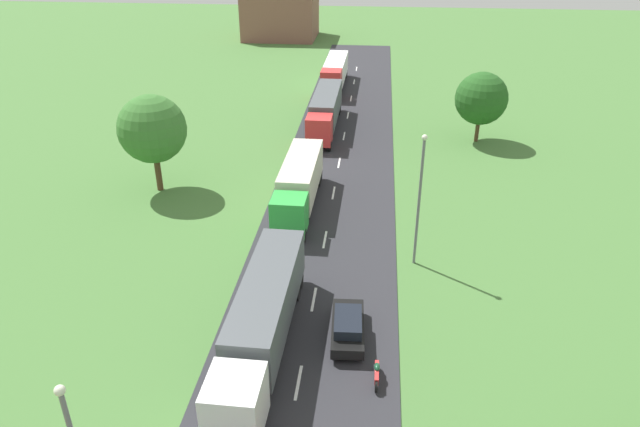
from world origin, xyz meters
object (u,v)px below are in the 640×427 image
at_px(tree_oak, 152,129).
at_px(distant_building, 281,16).
at_px(motorcycle_courier, 377,373).
at_px(lamppost_second, 420,195).
at_px(tree_elm, 481,99).
at_px(truck_third, 325,109).
at_px(truck_fourth, 335,72).
at_px(truck_lead, 262,318).
at_px(car_second, 348,326).
at_px(truck_second, 299,183).

height_order(tree_oak, distant_building, tree_oak).
xyz_separation_m(motorcycle_courier, distant_building, (-18.56, 85.87, 3.30)).
bearing_deg(lamppost_second, tree_elm, 73.07).
distance_m(truck_third, lamppost_second, 27.36).
height_order(truck_third, truck_fourth, truck_third).
bearing_deg(truck_lead, distant_building, 98.50).
xyz_separation_m(truck_fourth, lamppost_second, (8.55, -41.98, 2.89)).
distance_m(motorcycle_courier, lamppost_second, 12.34).
relative_size(car_second, tree_elm, 0.65).
height_order(lamppost_second, tree_oak, lamppost_second).
bearing_deg(truck_second, car_second, -73.14).
distance_m(tree_oak, distant_building, 65.24).
bearing_deg(lamppost_second, distant_building, 105.63).
distance_m(truck_third, truck_fourth, 16.07).
bearing_deg(truck_lead, truck_fourth, 90.27).
bearing_deg(truck_fourth, truck_third, -89.18).
height_order(motorcycle_courier, tree_elm, tree_elm).
height_order(truck_second, truck_third, truck_third).
bearing_deg(truck_third, motorcycle_courier, -80.83).
bearing_deg(tree_oak, car_second, -46.34).
height_order(lamppost_second, tree_elm, lamppost_second).
height_order(motorcycle_courier, lamppost_second, lamppost_second).
height_order(truck_third, motorcycle_courier, truck_third).
distance_m(truck_third, distant_building, 50.30).
relative_size(truck_fourth, tree_elm, 1.88).
relative_size(truck_lead, truck_fourth, 1.06).
relative_size(truck_third, truck_fourth, 1.06).
xyz_separation_m(truck_second, truck_third, (0.31, 18.54, 0.04)).
height_order(truck_lead, motorcycle_courier, truck_lead).
xyz_separation_m(truck_fourth, car_second, (4.62, -50.13, -1.24)).
xyz_separation_m(truck_second, tree_elm, (15.83, 16.30, 2.33)).
bearing_deg(motorcycle_courier, truck_second, 108.71).
bearing_deg(truck_lead, motorcycle_courier, -16.88).
distance_m(tree_elm, distant_building, 58.15).
relative_size(tree_oak, tree_elm, 1.15).
xyz_separation_m(truck_fourth, tree_oak, (-12.09, -32.62, 3.22)).
relative_size(truck_fourth, lamppost_second, 1.46).
height_order(truck_second, lamppost_second, lamppost_second).
bearing_deg(tree_elm, motorcycle_courier, -105.24).
relative_size(truck_second, truck_fourth, 0.90).
relative_size(truck_lead, lamppost_second, 1.55).
bearing_deg(lamppost_second, car_second, -115.73).
height_order(truck_third, tree_elm, tree_elm).
bearing_deg(distant_building, lamppost_second, -74.37).
distance_m(car_second, tree_elm, 33.90).
height_order(truck_fourth, lamppost_second, lamppost_second).
bearing_deg(truck_fourth, distant_building, 110.70).
relative_size(car_second, motorcycle_courier, 2.32).
relative_size(truck_third, car_second, 3.07).
relative_size(truck_fourth, tree_oak, 1.63).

